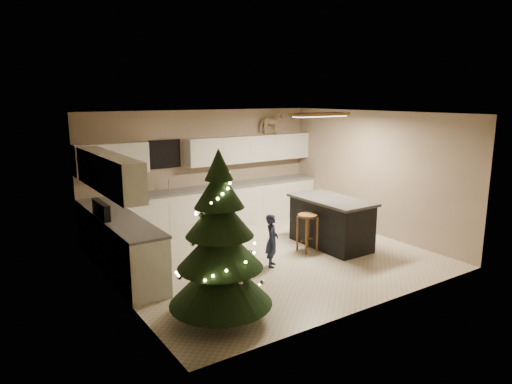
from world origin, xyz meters
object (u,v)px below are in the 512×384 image
at_px(bar_stool, 308,224).
at_px(christmas_tree, 220,251).
at_px(rocking_horse, 271,123).
at_px(island, 331,222).
at_px(toddler, 272,241).

bearing_deg(bar_stool, christmas_tree, -151.82).
xyz_separation_m(christmas_tree, rocking_horse, (3.59, 3.92, 1.33)).
bearing_deg(rocking_horse, bar_stool, 169.31).
bearing_deg(christmas_tree, rocking_horse, 47.52).
xyz_separation_m(island, christmas_tree, (-3.26, -1.42, 0.45)).
height_order(christmas_tree, toddler, christmas_tree).
bearing_deg(island, toddler, -170.41).
bearing_deg(island, christmas_tree, -156.44).
xyz_separation_m(island, bar_stool, (-0.58, 0.01, 0.06)).
relative_size(christmas_tree, rocking_horse, 3.69).
distance_m(island, christmas_tree, 3.58).
relative_size(island, bar_stool, 2.38).
bearing_deg(rocking_horse, island, -178.09).
xyz_separation_m(bar_stool, toddler, (-1.03, -0.28, -0.08)).
relative_size(bar_stool, toddler, 0.77).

